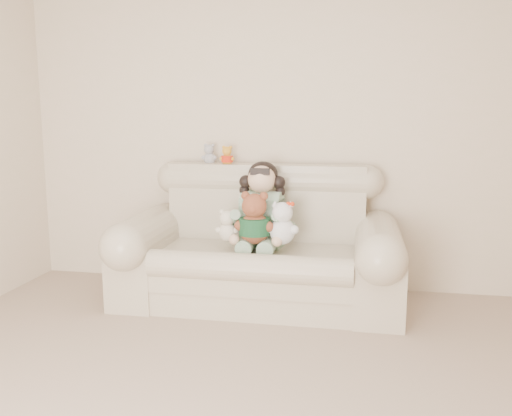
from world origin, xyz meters
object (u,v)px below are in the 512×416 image
object	(u,v)px
brown_teddy	(255,213)
white_cat	(283,218)
cream_teddy	(227,222)
seated_child	(262,204)
sofa	(258,237)

from	to	relation	value
brown_teddy	white_cat	distance (m)	0.20
cream_teddy	seated_child	bearing A→B (deg)	62.40
seated_child	white_cat	xyz separation A→B (m)	(0.19, -0.21, -0.07)
sofa	brown_teddy	bearing A→B (deg)	-90.42
white_cat	cream_teddy	world-z (taller)	white_cat
white_cat	seated_child	bearing A→B (deg)	113.17
sofa	brown_teddy	size ratio (longest dim) A/B	4.73
brown_teddy	white_cat	bearing A→B (deg)	-11.77
sofa	seated_child	size ratio (longest dim) A/B	3.18
brown_teddy	white_cat	xyz separation A→B (m)	(0.20, 0.02, -0.04)
brown_teddy	cream_teddy	distance (m)	0.23
sofa	white_cat	distance (m)	0.29
sofa	seated_child	bearing A→B (deg)	82.00
sofa	cream_teddy	distance (m)	0.27
seated_child	cream_teddy	xyz separation A→B (m)	(-0.22, -0.19, -0.11)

